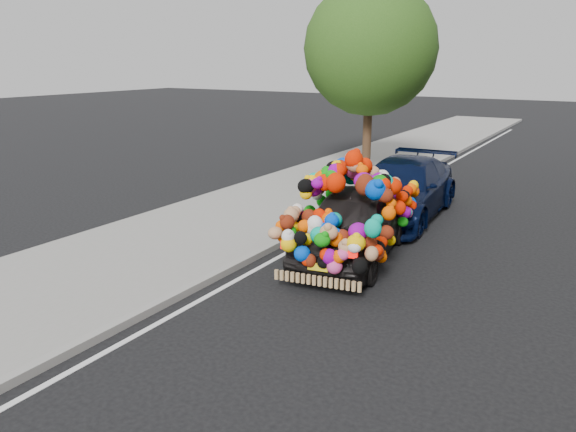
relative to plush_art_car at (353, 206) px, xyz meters
name	(u,v)px	position (x,y,z in m)	size (l,w,h in m)	color
ground	(345,302)	(0.82, -2.00, -1.01)	(100.00, 100.00, 0.00)	black
sidewalk	(146,252)	(-3.48, -2.00, -0.95)	(4.00, 60.00, 0.12)	gray
kerb	(226,270)	(-1.53, -2.00, -0.94)	(0.15, 60.00, 0.13)	gray
tree_near_sidewalk	(370,48)	(-2.98, 7.50, 3.01)	(4.20, 4.20, 6.13)	#332114
plush_art_car	(353,206)	(0.00, 0.00, 0.00)	(2.56, 4.37, 1.98)	black
navy_sedan	(401,189)	(-0.21, 3.23, -0.32)	(1.93, 4.76, 1.38)	black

